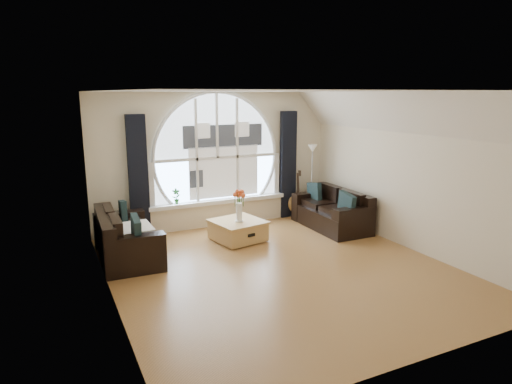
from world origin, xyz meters
name	(u,v)px	position (x,y,z in m)	size (l,w,h in m)	color
ground	(281,269)	(0.00, 0.00, 0.00)	(5.00, 5.50, 0.01)	brown
ceiling	(283,91)	(0.00, 0.00, 2.70)	(5.00, 5.50, 0.01)	silver
wall_back	(216,160)	(0.00, 2.75, 1.35)	(5.00, 0.01, 2.70)	beige
wall_front	(423,236)	(0.00, -2.75, 1.35)	(5.00, 0.01, 2.70)	beige
wall_left	(107,201)	(-2.50, 0.00, 1.35)	(0.01, 5.50, 2.70)	beige
wall_right	(409,172)	(2.50, 0.00, 1.35)	(0.01, 5.50, 2.70)	beige
attic_slope	(400,113)	(2.20, 0.00, 2.35)	(0.92, 5.50, 0.72)	silver
arched_window	(217,146)	(0.00, 2.72, 1.62)	(2.60, 0.06, 2.15)	silver
window_sill	(219,201)	(0.00, 2.65, 0.51)	(2.90, 0.22, 0.08)	white
window_frame	(217,147)	(0.00, 2.69, 1.62)	(2.76, 0.08, 2.15)	white
neighbor_house	(224,152)	(0.15, 2.71, 1.50)	(1.70, 0.02, 1.50)	silver
curtain_left	(138,177)	(-1.60, 2.63, 1.15)	(0.35, 0.12, 2.30)	black
curtain_right	(288,165)	(1.60, 2.63, 1.15)	(0.35, 0.12, 2.30)	black
sofa_left	(127,235)	(-2.04, 1.55, 0.40)	(0.87, 1.75, 0.78)	black
sofa_right	(331,208)	(1.97, 1.50, 0.40)	(0.85, 1.71, 0.76)	black
coffee_chest	(238,229)	(-0.04, 1.58, 0.21)	(0.86, 0.86, 0.42)	tan
throw_blanket	(134,229)	(-1.93, 1.46, 0.50)	(0.55, 0.55, 0.10)	silver
vase_flowers	(239,201)	(-0.05, 1.51, 0.77)	(0.24, 0.24, 0.70)	white
floor_lamp	(312,181)	(2.03, 2.34, 0.80)	(0.24, 0.24, 1.60)	#B2B2B2
guitar	(296,194)	(1.74, 2.48, 0.53)	(0.36, 0.24, 1.06)	brown
potted_plant	(176,196)	(-0.89, 2.65, 0.70)	(0.16, 0.11, 0.31)	#1E6023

